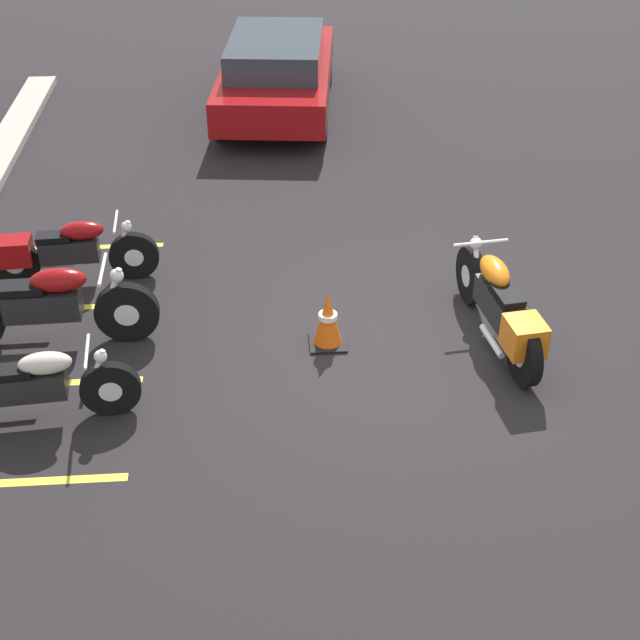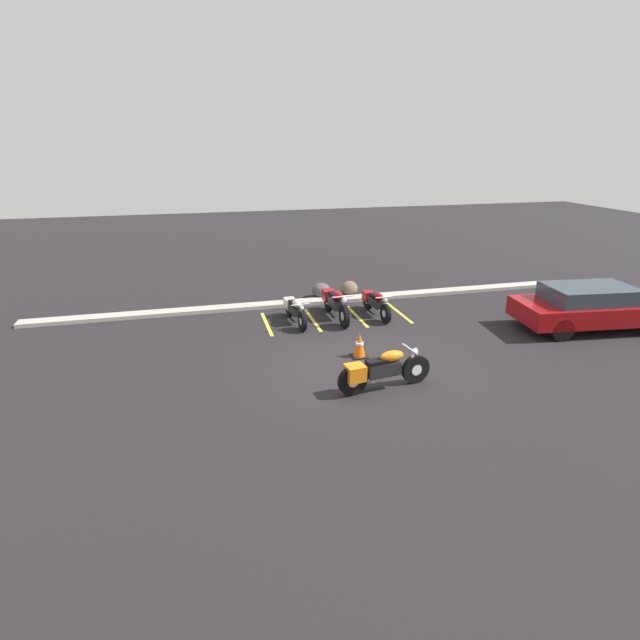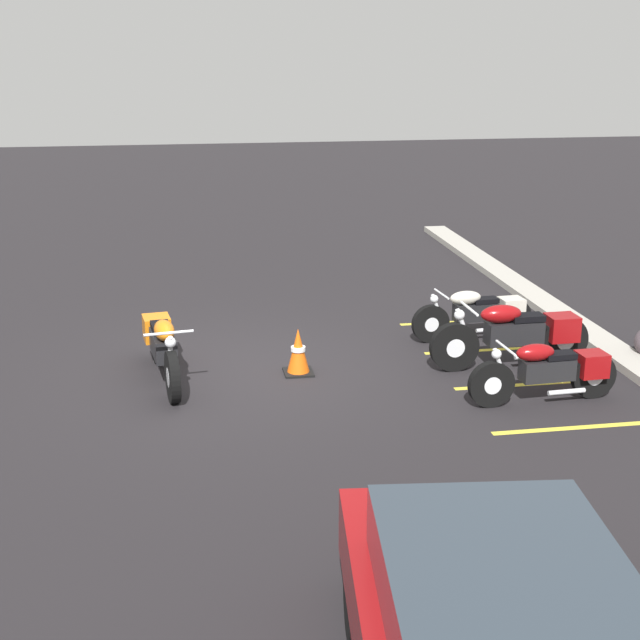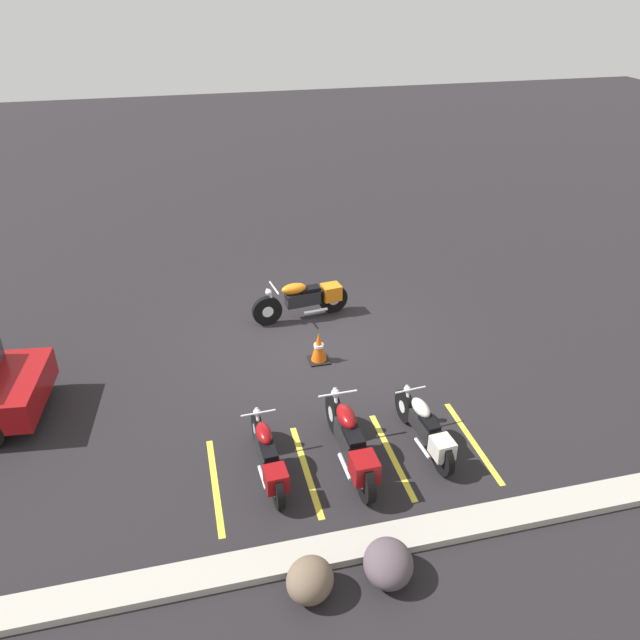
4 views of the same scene
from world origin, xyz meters
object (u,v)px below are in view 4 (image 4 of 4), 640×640
object	(u,v)px
motorcycle_orange_featured	(305,298)
traffic_cone	(319,348)
parked_bike_2	(268,456)
landscape_rock_0	(388,563)
landscape_rock_1	(310,580)
parked_bike_0	(426,429)
parked_bike_1	(351,442)

from	to	relation	value
motorcycle_orange_featured	traffic_cone	bearing A→B (deg)	78.19
parked_bike_2	motorcycle_orange_featured	bearing A→B (deg)	-22.03
landscape_rock_0	landscape_rock_1	size ratio (longest dim) A/B	1.14
motorcycle_orange_featured	traffic_cone	world-z (taller)	motorcycle_orange_featured
traffic_cone	landscape_rock_1	bearing A→B (deg)	75.27
parked_bike_0	parked_bike_1	xyz separation A→B (m)	(1.30, 0.12, 0.08)
parked_bike_0	landscape_rock_0	xyz separation A→B (m)	(1.41, 2.23, -0.14)
parked_bike_0	parked_bike_2	bearing A→B (deg)	86.05
parked_bike_1	landscape_rock_0	distance (m)	2.12
motorcycle_orange_featured	landscape_rock_0	xyz separation A→B (m)	(0.47, 6.99, -0.20)
parked_bike_1	motorcycle_orange_featured	bearing A→B (deg)	-5.59
motorcycle_orange_featured	landscape_rock_0	size ratio (longest dim) A/B	3.03
parked_bike_0	landscape_rock_0	bearing A→B (deg)	142.72
landscape_rock_1	traffic_cone	world-z (taller)	traffic_cone
parked_bike_0	parked_bike_2	distance (m)	2.60
motorcycle_orange_featured	landscape_rock_1	distance (m)	7.16
parked_bike_1	landscape_rock_0	xyz separation A→B (m)	(0.11, 2.11, -0.22)
parked_bike_2	landscape_rock_1	xyz separation A→B (m)	(-0.16, 2.19, -0.15)
motorcycle_orange_featured	parked_bike_0	bearing A→B (deg)	93.57
parked_bike_0	parked_bike_1	world-z (taller)	parked_bike_1
motorcycle_orange_featured	parked_bike_1	distance (m)	4.90
parked_bike_0	landscape_rock_0	size ratio (longest dim) A/B	2.65
parked_bike_0	parked_bike_2	xyz separation A→B (m)	(2.60, 0.05, 0.01)
landscape_rock_1	traffic_cone	xyz separation A→B (m)	(-1.36, -5.18, 0.04)
parked_bike_1	landscape_rock_1	distance (m)	2.41
parked_bike_0	landscape_rock_1	xyz separation A→B (m)	(2.44, 2.23, -0.14)
motorcycle_orange_featured	landscape_rock_1	world-z (taller)	motorcycle_orange_featured
motorcycle_orange_featured	traffic_cone	distance (m)	1.83
parked_bike_1	landscape_rock_1	world-z (taller)	parked_bike_1
landscape_rock_1	parked_bike_1	bearing A→B (deg)	-118.23
parked_bike_2	parked_bike_1	bearing A→B (deg)	-96.23
traffic_cone	parked_bike_1	bearing A→B (deg)	85.76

